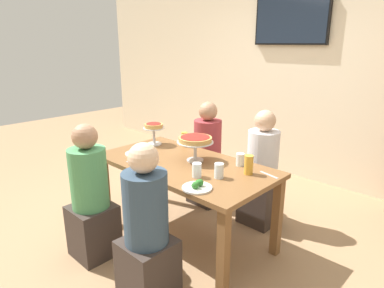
{
  "coord_description": "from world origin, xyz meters",
  "views": [
    {
      "loc": [
        1.94,
        -1.94,
        1.74
      ],
      "look_at": [
        0.0,
        0.1,
        0.89
      ],
      "focal_mm": 31.24,
      "sensor_mm": 36.0,
      "label": 1
    }
  ],
  "objects": [
    {
      "name": "water_glass_clear_spare",
      "position": [
        0.43,
        -0.05,
        0.8
      ],
      "size": [
        0.07,
        0.07,
        0.12
      ],
      "primitive_type": "cylinder",
      "color": "white",
      "rests_on": "dining_table"
    },
    {
      "name": "rear_partition",
      "position": [
        0.0,
        2.2,
        1.4
      ],
      "size": [
        8.0,
        0.12,
        2.8
      ],
      "primitive_type": "cube",
      "color": "beige",
      "rests_on": "ground_plane"
    },
    {
      "name": "salad_plate_near_diner",
      "position": [
        -0.49,
        -0.13,
        0.76
      ],
      "size": [
        0.23,
        0.23,
        0.07
      ],
      "color": "white",
      "rests_on": "dining_table"
    },
    {
      "name": "ground_plane",
      "position": [
        0.0,
        0.0,
        0.0
      ],
      "size": [
        12.0,
        12.0,
        0.0
      ],
      "primitive_type": "plane",
      "color": "#9E7A56"
    },
    {
      "name": "diner_near_right",
      "position": [
        0.35,
        -0.71,
        0.49
      ],
      "size": [
        0.34,
        0.34,
        1.15
      ],
      "rotation": [
        0.0,
        0.0,
        1.57
      ],
      "color": "#382D28",
      "rests_on": "ground_plane"
    },
    {
      "name": "salad_plate_far_diner",
      "position": [
        0.45,
        -0.32,
        0.76
      ],
      "size": [
        0.22,
        0.22,
        0.07
      ],
      "color": "white",
      "rests_on": "dining_table"
    },
    {
      "name": "water_glass_clear_far",
      "position": [
        0.39,
        0.28,
        0.79
      ],
      "size": [
        0.07,
        0.07,
        0.11
      ],
      "primitive_type": "cylinder",
      "color": "white",
      "rests_on": "dining_table"
    },
    {
      "name": "beer_glass_amber_tall",
      "position": [
        0.55,
        0.17,
        0.82
      ],
      "size": [
        0.07,
        0.07,
        0.16
      ],
      "primitive_type": "cylinder",
      "color": "gold",
      "rests_on": "dining_table"
    },
    {
      "name": "television",
      "position": [
        -0.22,
        2.11,
        2.01
      ],
      "size": [
        0.99,
        0.05,
        0.59
      ],
      "color": "black"
    },
    {
      "name": "dining_table",
      "position": [
        0.0,
        0.0,
        0.64
      ],
      "size": [
        1.59,
        0.84,
        0.74
      ],
      "color": "brown",
      "rests_on": "ground_plane"
    },
    {
      "name": "deep_dish_pizza_stand",
      "position": [
        0.03,
        0.11,
        0.92
      ],
      "size": [
        0.32,
        0.32,
        0.22
      ],
      "color": "silver",
      "rests_on": "dining_table"
    },
    {
      "name": "diner_near_left",
      "position": [
        -0.38,
        -0.71,
        0.49
      ],
      "size": [
        0.34,
        0.34,
        1.15
      ],
      "rotation": [
        0.0,
        0.0,
        1.57
      ],
      "color": "#382D28",
      "rests_on": "ground_plane"
    },
    {
      "name": "personal_pizza_stand",
      "position": [
        -0.61,
        0.18,
        0.91
      ],
      "size": [
        0.22,
        0.22,
        0.22
      ],
      "color": "silver",
      "rests_on": "dining_table"
    },
    {
      "name": "cutlery_knife_near",
      "position": [
        -0.3,
        -0.32,
        0.74
      ],
      "size": [
        0.18,
        0.04,
        0.0
      ],
      "primitive_type": "cube",
      "rotation": [
        0.0,
        0.0,
        0.13
      ],
      "color": "silver",
      "rests_on": "dining_table"
    },
    {
      "name": "cutlery_fork_near",
      "position": [
        0.69,
        0.26,
        0.74
      ],
      "size": [
        0.18,
        0.05,
        0.0
      ],
      "primitive_type": "cube",
      "rotation": [
        0.0,
        0.0,
        2.94
      ],
      "color": "silver",
      "rests_on": "dining_table"
    },
    {
      "name": "diner_far_right",
      "position": [
        0.34,
        0.73,
        0.49
      ],
      "size": [
        0.34,
        0.34,
        1.15
      ],
      "rotation": [
        0.0,
        0.0,
        -1.57
      ],
      "color": "#382D28",
      "rests_on": "ground_plane"
    },
    {
      "name": "beer_glass_amber_short",
      "position": [
        -0.34,
        0.35,
        0.81
      ],
      "size": [
        0.06,
        0.06,
        0.15
      ],
      "primitive_type": "cylinder",
      "color": "gold",
      "rests_on": "dining_table"
    },
    {
      "name": "diner_far_left",
      "position": [
        -0.34,
        0.7,
        0.49
      ],
      "size": [
        0.34,
        0.34,
        1.15
      ],
      "rotation": [
        0.0,
        0.0,
        -1.57
      ],
      "color": "#382D28",
      "rests_on": "ground_plane"
    },
    {
      "name": "water_glass_clear_near",
      "position": [
        0.3,
        -0.16,
        0.8
      ],
      "size": [
        0.07,
        0.07,
        0.11
      ],
      "primitive_type": "cylinder",
      "color": "white",
      "rests_on": "dining_table"
    }
  ]
}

